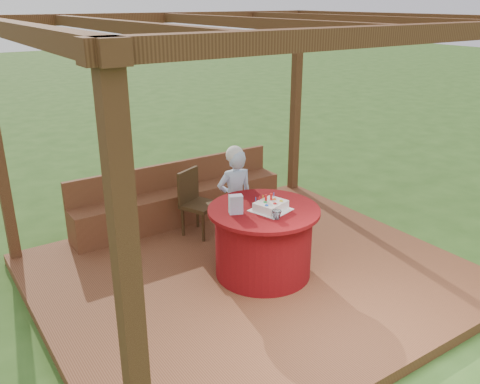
% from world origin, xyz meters
% --- Properties ---
extents(ground, '(60.00, 60.00, 0.00)m').
position_xyz_m(ground, '(0.00, 0.00, 0.00)').
color(ground, '#2C511B').
rests_on(ground, ground).
extents(deck, '(4.50, 4.00, 0.12)m').
position_xyz_m(deck, '(0.00, 0.00, 0.06)').
color(deck, brown).
rests_on(deck, ground).
extents(pergola, '(4.50, 4.00, 2.72)m').
position_xyz_m(pergola, '(0.00, 0.00, 2.41)').
color(pergola, brown).
rests_on(pergola, deck).
extents(bench, '(3.00, 0.42, 0.80)m').
position_xyz_m(bench, '(0.00, 1.72, 0.38)').
color(bench, brown).
rests_on(bench, deck).
extents(table, '(1.20, 1.20, 0.78)m').
position_xyz_m(table, '(0.08, -0.09, 0.52)').
color(table, maroon).
rests_on(table, deck).
extents(chair, '(0.53, 0.53, 0.85)m').
position_xyz_m(chair, '(-0.02, 1.25, 0.58)').
color(chair, '#3C2813').
rests_on(chair, deck).
extents(elderly_woman, '(0.49, 0.36, 1.28)m').
position_xyz_m(elderly_woman, '(0.20, 0.66, 0.77)').
color(elderly_woman, '#97B6E0').
rests_on(elderly_woman, deck).
extents(birthday_cake, '(0.44, 0.44, 0.17)m').
position_xyz_m(birthday_cake, '(0.11, -0.17, 0.95)').
color(birthday_cake, white).
rests_on(birthday_cake, table).
extents(gift_bag, '(0.16, 0.14, 0.20)m').
position_xyz_m(gift_bag, '(-0.24, -0.03, 1.00)').
color(gift_bag, '#D287BF').
rests_on(gift_bag, table).
extents(drinking_glass, '(0.13, 0.13, 0.09)m').
position_xyz_m(drinking_glass, '(0.02, -0.38, 0.95)').
color(drinking_glass, white).
rests_on(drinking_glass, table).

